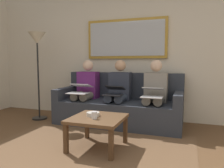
% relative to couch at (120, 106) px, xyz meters
% --- Properties ---
extents(wall_rear, '(6.00, 0.12, 2.60)m').
position_rel_couch_xyz_m(wall_rear, '(0.00, -0.48, 0.99)').
color(wall_rear, beige).
rests_on(wall_rear, ground_plane).
extents(area_rug, '(2.60, 1.80, 0.01)m').
position_rel_couch_xyz_m(area_rug, '(0.00, 1.27, -0.31)').
color(area_rug, brown).
rests_on(area_rug, ground_plane).
extents(couch, '(2.20, 0.90, 0.90)m').
position_rel_couch_xyz_m(couch, '(0.00, 0.00, 0.00)').
color(couch, '#2D333D').
rests_on(couch, ground_plane).
extents(framed_mirror, '(1.57, 0.05, 0.75)m').
position_rel_couch_xyz_m(framed_mirror, '(0.00, -0.39, 1.24)').
color(framed_mirror, '#B7892D').
extents(coffee_table, '(0.66, 0.66, 0.40)m').
position_rel_couch_xyz_m(coffee_table, '(-0.08, 1.22, 0.04)').
color(coffee_table, brown).
rests_on(coffee_table, ground_plane).
extents(cup, '(0.07, 0.07, 0.09)m').
position_rel_couch_xyz_m(cup, '(-0.08, 1.30, 0.14)').
color(cup, silver).
rests_on(cup, coffee_table).
extents(bowl, '(0.17, 0.17, 0.05)m').
position_rel_couch_xyz_m(bowl, '(-0.01, 1.19, 0.12)').
color(bowl, beige).
rests_on(bowl, coffee_table).
extents(person_left, '(0.38, 0.58, 1.14)m').
position_rel_couch_xyz_m(person_left, '(-0.64, 0.07, 0.30)').
color(person_left, gray).
rests_on(person_left, couch).
extents(laptop_silver, '(0.33, 0.36, 0.15)m').
position_rel_couch_xyz_m(laptop_silver, '(-0.64, 0.31, 0.32)').
color(laptop_silver, silver).
extents(person_middle, '(0.38, 0.58, 1.14)m').
position_rel_couch_xyz_m(person_middle, '(0.00, 0.07, 0.30)').
color(person_middle, '#2D3342').
rests_on(person_middle, couch).
extents(laptop_black, '(0.31, 0.34, 0.15)m').
position_rel_couch_xyz_m(laptop_black, '(0.00, 0.31, 0.31)').
color(laptop_black, black).
extents(person_right, '(0.38, 0.58, 1.14)m').
position_rel_couch_xyz_m(person_right, '(0.64, 0.07, 0.30)').
color(person_right, '#66236B').
rests_on(person_right, couch).
extents(laptop_white, '(0.36, 0.39, 0.17)m').
position_rel_couch_xyz_m(laptop_white, '(0.64, 0.30, 0.32)').
color(laptop_white, white).
extents(standing_lamp, '(0.32, 0.32, 1.66)m').
position_rel_couch_xyz_m(standing_lamp, '(1.55, 0.27, 1.06)').
color(standing_lamp, black).
rests_on(standing_lamp, ground_plane).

